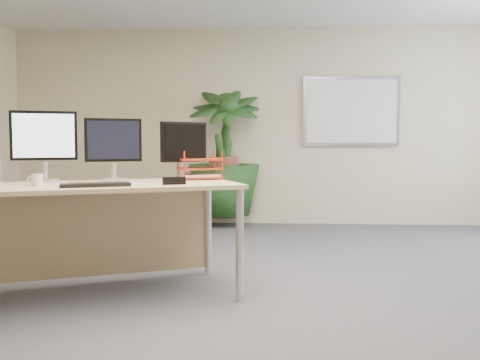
# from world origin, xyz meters

# --- Properties ---
(floor) EXTENTS (8.00, 8.00, 0.00)m
(floor) POSITION_xyz_m (0.00, 0.00, 0.00)
(floor) COLOR #49494E
(floor) RESTS_ON ground
(back_wall) EXTENTS (7.00, 0.04, 2.70)m
(back_wall) POSITION_xyz_m (0.00, 4.00, 1.35)
(back_wall) COLOR beige
(back_wall) RESTS_ON floor
(whiteboard) EXTENTS (1.30, 0.04, 0.95)m
(whiteboard) POSITION_xyz_m (1.20, 3.97, 1.55)
(whiteboard) COLOR #B4B4B9
(whiteboard) RESTS_ON back_wall
(desk) EXTENTS (2.35, 1.69, 0.83)m
(desk) POSITION_xyz_m (-1.22, 0.39, 0.65)
(desk) COLOR tan
(desk) RESTS_ON floor
(floor_plant) EXTENTS (0.89, 0.89, 1.50)m
(floor_plant) POSITION_xyz_m (-0.52, 3.70, 0.75)
(floor_plant) COLOR #163A15
(floor_plant) RESTS_ON floor
(monitor_left) EXTENTS (0.46, 0.23, 0.53)m
(monitor_left) POSITION_xyz_m (-1.55, 0.48, 1.14)
(monitor_left) COLOR silver
(monitor_left) RESTS_ON desk
(monitor_right) EXTENTS (0.41, 0.21, 0.48)m
(monitor_right) POSITION_xyz_m (-1.07, 0.64, 1.11)
(monitor_right) COLOR silver
(monitor_right) RESTS_ON desk
(monitor_dark) EXTENTS (0.33, 0.31, 0.46)m
(monitor_dark) POSITION_xyz_m (-0.55, 0.82, 1.10)
(monitor_dark) COLOR silver
(monitor_dark) RESTS_ON desk
(keyboard) EXTENTS (0.48, 0.32, 0.03)m
(keyboard) POSITION_xyz_m (-1.02, 0.07, 0.84)
(keyboard) COLOR black
(keyboard) RESTS_ON desk
(coffee_mug) EXTENTS (0.10, 0.07, 0.08)m
(coffee_mug) POSITION_xyz_m (-1.44, 0.11, 0.87)
(coffee_mug) COLOR white
(coffee_mug) RESTS_ON desk
(spiral_notebook) EXTENTS (0.32, 0.27, 0.01)m
(spiral_notebook) POSITION_xyz_m (-1.19, 0.21, 0.84)
(spiral_notebook) COLOR white
(spiral_notebook) RESTS_ON desk
(orange_pen) EXTENTS (0.11, 0.10, 0.01)m
(orange_pen) POSITION_xyz_m (-1.20, 0.25, 0.85)
(orange_pen) COLOR orange
(orange_pen) RESTS_ON spiral_notebook
(yellow_highlighter) EXTENTS (0.12, 0.05, 0.02)m
(yellow_highlighter) POSITION_xyz_m (-0.98, 0.30, 0.84)
(yellow_highlighter) COLOR yellow
(yellow_highlighter) RESTS_ON desk
(letter_tray) EXTENTS (0.41, 0.37, 0.16)m
(letter_tray) POSITION_xyz_m (-0.43, 0.85, 0.90)
(letter_tray) COLOR #A32814
(letter_tray) RESTS_ON desk
(stapler) EXTENTS (0.17, 0.10, 0.05)m
(stapler) POSITION_xyz_m (-0.53, 0.28, 0.86)
(stapler) COLOR black
(stapler) RESTS_ON desk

